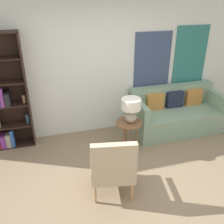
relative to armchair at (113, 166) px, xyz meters
The scene contains 6 objects.
ground_plane 0.57m from the armchair, 19.69° to the right, with size 14.00×14.00×0.00m, color #847056.
wall_back 2.14m from the armchair, 81.16° to the left, with size 6.40×0.08×2.70m.
armchair is the anchor object (origin of this frame).
couch 2.35m from the armchair, 39.59° to the left, with size 1.85×0.85×0.89m.
side_table 1.20m from the armchair, 60.05° to the left, with size 0.47×0.47×0.56m.
table_lamp 1.26m from the armchair, 58.87° to the left, with size 0.35×0.35×0.46m.
Camera 1 is at (-1.01, -2.56, 2.72)m, focal length 40.00 mm.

